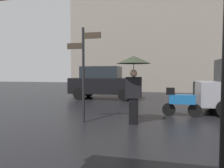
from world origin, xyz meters
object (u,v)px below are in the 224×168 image
object	(u,v)px
pedestrian_with_umbrella	(134,70)
street_signpost	(84,65)
parked_scooter	(180,101)
parked_car_left	(104,82)

from	to	relation	value
pedestrian_with_umbrella	street_signpost	xyz separation A→B (m)	(-1.52, -0.14, 0.16)
parked_scooter	street_signpost	xyz separation A→B (m)	(-2.99, -1.58, 1.21)
pedestrian_with_umbrella	parked_car_left	distance (m)	6.33
pedestrian_with_umbrella	parked_scooter	xyz separation A→B (m)	(1.47, 1.44, -1.05)
parked_scooter	parked_car_left	world-z (taller)	parked_car_left
street_signpost	pedestrian_with_umbrella	bearing A→B (deg)	5.16
pedestrian_with_umbrella	parked_scooter	distance (m)	2.31
parked_scooter	street_signpost	world-z (taller)	street_signpost
parked_car_left	parked_scooter	bearing A→B (deg)	-50.34
parked_car_left	street_signpost	bearing A→B (deg)	-83.46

